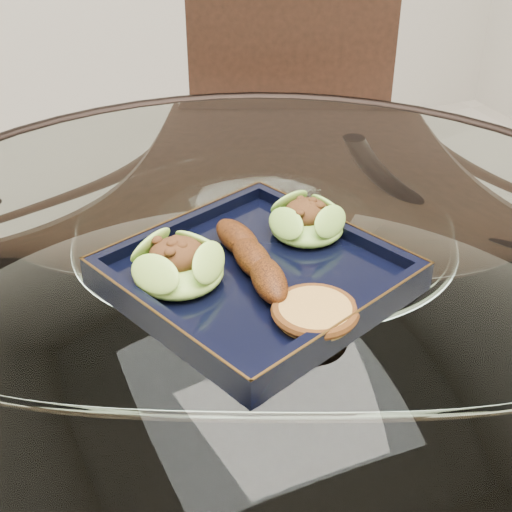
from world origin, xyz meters
name	(u,v)px	position (x,y,z in m)	size (l,w,h in m)	color
dining_table	(263,367)	(0.00, 0.00, 0.60)	(1.13, 1.13, 0.77)	white
dining_chair	(288,215)	(0.26, 0.46, 0.53)	(0.54, 0.54, 0.95)	#311A10
navy_plate	(256,279)	(-0.03, -0.05, 0.77)	(0.27, 0.27, 0.02)	black
lettuce_wrap_left	(178,267)	(-0.11, -0.03, 0.80)	(0.10, 0.10, 0.03)	#73A730
lettuce_wrap_right	(307,223)	(0.06, 0.00, 0.80)	(0.09, 0.09, 0.03)	#78AE32
roasted_plantain	(252,258)	(-0.03, -0.04, 0.80)	(0.16, 0.03, 0.03)	#572509
crumb_patty	(315,313)	(-0.01, -0.15, 0.79)	(0.08, 0.08, 0.01)	#BA853E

